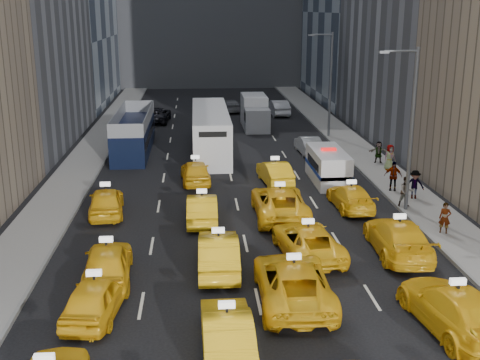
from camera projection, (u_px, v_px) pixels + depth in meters
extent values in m
plane|color=black|center=(264.00, 328.00, 21.38)|extent=(160.00, 160.00, 0.00)
cube|color=gray|center=(86.00, 160.00, 44.57)|extent=(3.00, 90.00, 0.15)
cube|color=gray|center=(363.00, 155.00, 46.07)|extent=(3.00, 90.00, 0.15)
cube|color=slate|center=(105.00, 160.00, 44.67)|extent=(0.15, 90.00, 0.18)
cube|color=slate|center=(345.00, 155.00, 45.96)|extent=(0.15, 90.00, 0.18)
cylinder|color=#595B60|center=(412.00, 132.00, 32.30)|extent=(0.20, 0.20, 9.00)
cylinder|color=#595B60|center=(401.00, 51.00, 31.05)|extent=(1.80, 0.12, 0.12)
cube|color=slate|center=(384.00, 52.00, 31.00)|extent=(0.50, 0.22, 0.12)
cylinder|color=#595B60|center=(330.00, 86.00, 51.47)|extent=(0.20, 0.20, 9.00)
cylinder|color=#595B60|center=(322.00, 35.00, 50.22)|extent=(1.80, 0.12, 0.12)
cube|color=slate|center=(311.00, 35.00, 50.17)|extent=(0.50, 0.22, 0.12)
imported|color=yellow|center=(96.00, 297.00, 22.03)|extent=(2.30, 4.57, 1.49)
imported|color=yellow|center=(227.00, 332.00, 19.64)|extent=(1.71, 4.66, 1.53)
imported|color=yellow|center=(293.00, 281.00, 23.11)|extent=(2.83, 5.95, 1.64)
imported|color=yellow|center=(455.00, 309.00, 21.04)|extent=(2.93, 5.86, 1.63)
imported|color=yellow|center=(108.00, 263.00, 24.84)|extent=(2.20, 4.87, 1.62)
imported|color=yellow|center=(218.00, 253.00, 25.87)|extent=(1.78, 4.92, 1.61)
imported|color=yellow|center=(307.00, 241.00, 27.37)|extent=(3.00, 5.51, 1.47)
imported|color=yellow|center=(398.00, 237.00, 27.58)|extent=(2.52, 5.67, 1.62)
imported|color=yellow|center=(106.00, 201.00, 32.83)|extent=(2.25, 4.67, 1.54)
imported|color=yellow|center=(202.00, 208.00, 31.77)|extent=(1.59, 4.52, 1.49)
imported|color=yellow|center=(280.00, 203.00, 32.46)|extent=(2.77, 5.96, 1.65)
imported|color=yellow|center=(351.00, 197.00, 33.91)|extent=(2.08, 4.72, 1.35)
imported|color=yellow|center=(196.00, 172.00, 38.82)|extent=(2.09, 4.56, 1.52)
imported|color=yellow|center=(275.00, 172.00, 38.77)|extent=(2.05, 4.60, 1.47)
cube|color=silver|center=(328.00, 166.00, 39.04)|extent=(2.24, 5.33, 2.10)
cylinder|color=black|center=(320.00, 183.00, 37.50)|extent=(0.28, 0.84, 0.84)
cylinder|color=black|center=(347.00, 183.00, 37.62)|extent=(0.28, 0.84, 0.84)
cylinder|color=black|center=(310.00, 169.00, 40.80)|extent=(0.28, 0.84, 0.84)
cylinder|color=black|center=(334.00, 168.00, 40.92)|extent=(0.28, 0.84, 0.84)
cube|color=navy|center=(328.00, 168.00, 39.08)|extent=(2.27, 5.33, 0.24)
cube|color=red|center=(329.00, 149.00, 38.73)|extent=(0.97, 0.38, 0.15)
cube|color=black|center=(134.00, 132.00, 47.10)|extent=(3.90, 11.22, 3.20)
cylinder|color=black|center=(113.00, 159.00, 42.90)|extent=(0.28, 1.10, 1.10)
cylinder|color=black|center=(144.00, 159.00, 43.06)|extent=(0.28, 1.10, 1.10)
cylinder|color=black|center=(127.00, 133.00, 51.71)|extent=(0.28, 1.10, 1.10)
cylinder|color=black|center=(152.00, 133.00, 51.87)|extent=(0.28, 1.10, 1.10)
cube|color=silver|center=(210.00, 131.00, 46.90)|extent=(3.17, 13.09, 3.36)
cylinder|color=black|center=(195.00, 163.00, 41.76)|extent=(0.28, 1.10, 1.10)
cylinder|color=black|center=(230.00, 163.00, 41.93)|extent=(0.28, 1.10, 1.10)
cylinder|color=black|center=(195.00, 131.00, 52.49)|extent=(0.28, 1.10, 1.10)
cylinder|color=black|center=(223.00, 131.00, 52.66)|extent=(0.28, 1.10, 1.10)
cube|color=silver|center=(255.00, 112.00, 56.65)|extent=(3.06, 6.77, 2.99)
cylinder|color=black|center=(247.00, 127.00, 54.57)|extent=(0.28, 1.10, 1.10)
cylinder|color=black|center=(268.00, 126.00, 54.71)|extent=(0.28, 1.10, 1.10)
cylinder|color=black|center=(243.00, 118.00, 59.11)|extent=(0.28, 1.10, 1.10)
cylinder|color=black|center=(262.00, 117.00, 59.25)|extent=(0.28, 1.10, 1.10)
imported|color=#ACB0B4|center=(308.00, 145.00, 46.78)|extent=(1.66, 4.27, 1.39)
imported|color=black|center=(157.00, 115.00, 59.66)|extent=(2.76, 5.37, 1.45)
imported|color=slate|center=(230.00, 106.00, 65.62)|extent=(2.33, 4.74, 1.33)
imported|color=black|center=(205.00, 105.00, 65.02)|extent=(2.55, 5.11, 1.67)
imported|color=#B1B2B9|center=(278.00, 107.00, 63.53)|extent=(2.06, 4.99, 1.61)
imported|color=gray|center=(445.00, 218.00, 29.77)|extent=(0.67, 0.57, 1.56)
imported|color=gray|center=(406.00, 192.00, 33.72)|extent=(0.88, 0.53, 1.73)
imported|color=gray|center=(415.00, 184.00, 35.17)|extent=(1.18, 0.71, 1.70)
imported|color=gray|center=(393.00, 176.00, 36.73)|extent=(1.17, 0.81, 1.82)
imported|color=gray|center=(390.00, 157.00, 41.36)|extent=(0.97, 0.70, 1.79)
imported|color=gray|center=(379.00, 152.00, 43.40)|extent=(1.50, 0.75, 1.55)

